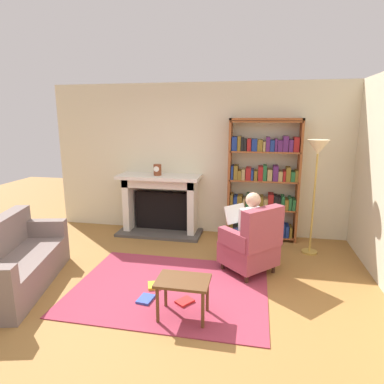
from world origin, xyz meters
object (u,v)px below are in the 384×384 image
object	(u,v)px
fireplace	(161,202)
sofa_floral	(13,263)
mantel_clock	(157,170)
side_table	(183,286)
seated_reader	(247,228)
floor_lamp	(317,158)
armchair_reading	(252,244)
bookshelf	(263,182)

from	to	relation	value
fireplace	sofa_floral	xyz separation A→B (m)	(-1.23, -2.35, -0.26)
fireplace	mantel_clock	bearing A→B (deg)	-102.21
sofa_floral	side_table	size ratio (longest dim) A/B	3.25
seated_reader	side_table	world-z (taller)	seated_reader
side_table	mantel_clock	bearing A→B (deg)	112.52
floor_lamp	seated_reader	bearing A→B (deg)	-140.37
armchair_reading	seated_reader	xyz separation A→B (m)	(-0.08, 0.08, 0.20)
sofa_floral	seated_reader	bearing A→B (deg)	-83.45
mantel_clock	bookshelf	bearing A→B (deg)	4.18
bookshelf	side_table	size ratio (longest dim) A/B	3.74
mantel_clock	side_table	world-z (taller)	mantel_clock
sofa_floral	floor_lamp	xyz separation A→B (m)	(3.82, 1.86, 1.19)
mantel_clock	seated_reader	distance (m)	2.10
armchair_reading	sofa_floral	bearing A→B (deg)	-27.81
fireplace	mantel_clock	size ratio (longest dim) A/B	7.76
bookshelf	sofa_floral	size ratio (longest dim) A/B	1.15
side_table	floor_lamp	world-z (taller)	floor_lamp
mantel_clock	floor_lamp	bearing A→B (deg)	-8.28
fireplace	floor_lamp	world-z (taller)	floor_lamp
armchair_reading	fireplace	bearing A→B (deg)	-85.28
bookshelf	side_table	world-z (taller)	bookshelf
fireplace	sofa_floral	distance (m)	2.66
seated_reader	floor_lamp	world-z (taller)	floor_lamp
mantel_clock	floor_lamp	world-z (taller)	floor_lamp
seated_reader	floor_lamp	bearing A→B (deg)	173.44
bookshelf	floor_lamp	distance (m)	1.04
fireplace	floor_lamp	distance (m)	2.79
armchair_reading	sofa_floral	xyz separation A→B (m)	(-2.92, -0.97, -0.10)
seated_reader	side_table	size ratio (longest dim) A/B	2.04
seated_reader	side_table	distance (m)	1.43
mantel_clock	side_table	bearing A→B (deg)	-67.48
side_table	armchair_reading	bearing A→B (deg)	59.67
mantel_clock	armchair_reading	xyz separation A→B (m)	(1.71, -1.27, -0.77)
side_table	fireplace	bearing A→B (deg)	111.28
bookshelf	fireplace	bearing A→B (deg)	-178.96
mantel_clock	sofa_floral	xyz separation A→B (m)	(-1.21, -2.24, -0.87)
mantel_clock	bookshelf	size ratio (longest dim) A/B	0.09
bookshelf	floor_lamp	size ratio (longest dim) A/B	1.17
seated_reader	fireplace	bearing A→B (deg)	-85.02
side_table	floor_lamp	bearing A→B (deg)	52.60
fireplace	armchair_reading	xyz separation A→B (m)	(1.69, -1.37, -0.16)
bookshelf	floor_lamp	xyz separation A→B (m)	(0.76, -0.51, 0.49)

